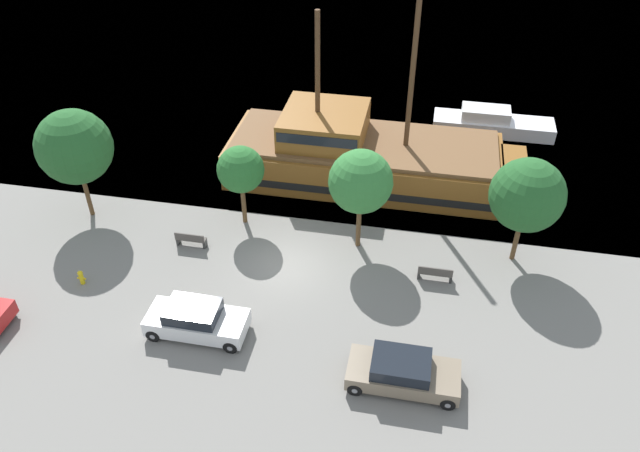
# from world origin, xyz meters

# --- Properties ---
(ground_plane) EXTENTS (160.00, 160.00, 0.00)m
(ground_plane) POSITION_xyz_m (0.00, 0.00, 0.00)
(ground_plane) COLOR gray
(pirate_ship) EXTENTS (16.95, 5.92, 11.06)m
(pirate_ship) POSITION_xyz_m (2.42, 8.75, 1.50)
(pirate_ship) COLOR brown
(pirate_ship) RESTS_ON water_surface
(moored_boat_dockside) EXTENTS (7.80, 2.11, 1.67)m
(moored_boat_dockside) POSITION_xyz_m (10.16, 15.91, 0.63)
(moored_boat_dockside) COLOR silver
(moored_boat_dockside) RESTS_ON water_surface
(parked_car_curb_front) EXTENTS (4.44, 1.98, 1.41)m
(parked_car_curb_front) POSITION_xyz_m (6.19, -6.07, 0.69)
(parked_car_curb_front) COLOR #7F705B
(parked_car_curb_front) RESTS_ON ground_plane
(parked_car_curb_mid) EXTENTS (4.32, 1.87, 1.52)m
(parked_car_curb_mid) POSITION_xyz_m (-2.79, -4.97, 0.75)
(parked_car_curb_mid) COLOR white
(parked_car_curb_mid) RESTS_ON ground_plane
(fire_hydrant) EXTENTS (0.42, 0.25, 0.76)m
(fire_hydrant) POSITION_xyz_m (-9.27, -3.03, 0.41)
(fire_hydrant) COLOR yellow
(fire_hydrant) RESTS_ON ground_plane
(bench_promenade_east) EXTENTS (1.64, 0.45, 0.85)m
(bench_promenade_east) POSITION_xyz_m (7.20, 0.39, 0.43)
(bench_promenade_east) COLOR #4C4742
(bench_promenade_east) RESTS_ON ground_plane
(bench_promenade_west) EXTENTS (1.56, 0.45, 0.85)m
(bench_promenade_west) POSITION_xyz_m (-5.16, 0.63, 0.43)
(bench_promenade_west) COLOR #4C4742
(bench_promenade_west) RESTS_ON ground_plane
(tree_row_east) EXTENTS (3.87, 3.87, 6.16)m
(tree_row_east) POSITION_xyz_m (-11.48, 2.24, 4.22)
(tree_row_east) COLOR brown
(tree_row_east) RESTS_ON ground_plane
(tree_row_mideast) EXTENTS (2.44, 2.44, 4.53)m
(tree_row_mideast) POSITION_xyz_m (-3.05, 3.18, 3.29)
(tree_row_mideast) COLOR brown
(tree_row_mideast) RESTS_ON ground_plane
(tree_row_midwest) EXTENTS (3.13, 3.13, 5.46)m
(tree_row_midwest) POSITION_xyz_m (3.20, 2.34, 3.88)
(tree_row_midwest) COLOR brown
(tree_row_midwest) RESTS_ON ground_plane
(tree_row_west) EXTENTS (3.52, 3.52, 5.59)m
(tree_row_west) POSITION_xyz_m (10.94, 2.76, 3.82)
(tree_row_west) COLOR brown
(tree_row_west) RESTS_ON ground_plane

